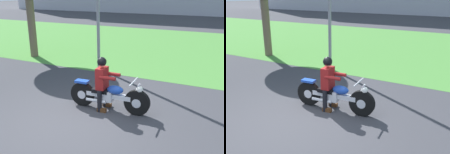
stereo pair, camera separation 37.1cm
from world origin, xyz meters
The scene contains 4 objects.
ground centered at (0.00, 0.00, 0.00)m, with size 120.00×120.00×0.00m, color #38383D.
grass_verge centered at (0.00, 9.88, 0.00)m, with size 60.00×12.00×0.01m, color #478438.
motorcycle_lead centered at (0.48, 1.10, 0.40)m, with size 2.19×0.66×0.89m.
rider_lead centered at (0.31, 1.09, 0.82)m, with size 0.57×0.48×1.41m.
Camera 2 is at (3.53, -4.18, 2.99)m, focal length 41.03 mm.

